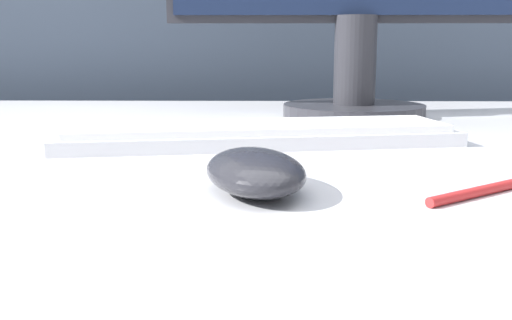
{
  "coord_description": "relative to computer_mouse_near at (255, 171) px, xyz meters",
  "views": [
    {
      "loc": [
        -0.05,
        -0.7,
        0.83
      ],
      "look_at": [
        -0.06,
        -0.2,
        0.73
      ],
      "focal_mm": 42.0,
      "sensor_mm": 36.0,
      "label": 1
    }
  ],
  "objects": [
    {
      "name": "partition_panel",
      "position": [
        0.06,
        0.91,
        -0.12
      ],
      "size": [
        5.0,
        0.03,
        1.22
      ],
      "color": "#333D4C",
      "rests_on": "ground_plane"
    },
    {
      "name": "computer_mouse_near",
      "position": [
        0.0,
        0.0,
        0.0
      ],
      "size": [
        0.1,
        0.14,
        0.03
      ],
      "rotation": [
        0.0,
        0.0,
        0.23
      ],
      "color": "#232328",
      "rests_on": "desk"
    },
    {
      "name": "keyboard",
      "position": [
        -0.0,
        0.23,
        -0.01
      ],
      "size": [
        0.47,
        0.2,
        0.02
      ],
      "rotation": [
        0.0,
        0.0,
        0.17
      ],
      "color": "silver",
      "rests_on": "desk"
    },
    {
      "name": "pen",
      "position": [
        0.19,
        -0.0,
        -0.01
      ],
      "size": [
        0.13,
        0.1,
        0.01
      ],
      "rotation": [
        0.0,
        0.0,
        0.63
      ],
      "color": "red",
      "rests_on": "desk"
    }
  ]
}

